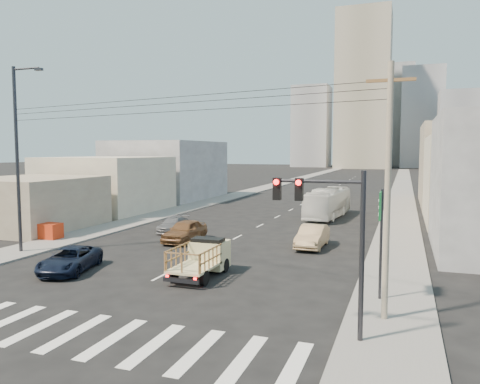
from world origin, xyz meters
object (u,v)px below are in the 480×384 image
Objects in this scene: sedan_grey at (173,225)px; utility_pole at (388,189)px; sedan_tan at (312,236)px; crate_stack at (49,231)px; flatbed_pickup at (202,256)px; sedan_brown at (185,231)px; streetlamp_left at (18,154)px; traffic_signal at (332,226)px; city_bus at (328,203)px; navy_pickup at (70,260)px; green_sign at (381,218)px.

utility_pole is (17.37, -15.56, 4.59)m from sedan_grey.
crate_stack is (-19.19, -3.88, -0.08)m from sedan_tan.
sedan_tan is 12.31m from sedan_grey.
sedan_brown is (-5.07, 8.30, -0.30)m from flatbed_pickup.
sedan_brown is at bearing 40.01° from streetlamp_left.
crate_stack is at bearing -144.08° from sedan_grey.
sedan_grey is 23.77m from utility_pole.
streetlamp_left reaches higher than sedan_grey.
traffic_signal is at bearing -19.53° from streetlamp_left.
crate_stack is at bearing -128.76° from city_bus.
city_bus is at bearing 46.74° from crate_stack.
sedan_grey is (-0.62, 13.39, -0.07)m from navy_pickup.
green_sign is (14.21, -9.51, 2.94)m from sedan_brown.
navy_pickup is 2.65× the size of crate_stack.
green_sign is at bearing -63.98° from sedan_tan.
city_bus is at bearing 83.31° from flatbed_pickup.
traffic_signal is (4.87, -30.77, 2.62)m from city_bus.
sedan_tan is at bearing 8.08° from sedan_brown.
navy_pickup is 0.45× the size of city_bus.
crate_stack reaches higher than sedan_grey.
flatbed_pickup is 16.02m from crate_stack.
streetlamp_left is (-21.16, 7.51, 2.36)m from traffic_signal.
streetlamp_left is 6.67× the size of crate_stack.
crate_stack is (-24.16, 6.73, -3.05)m from green_sign.
city_bus is 2.10× the size of green_sign.
sedan_brown is at bearing -172.29° from sedan_tan.
sedan_brown is 19.64m from traffic_signal.
flatbed_pickup is 9.73m from sedan_brown.
crate_stack is at bearing -167.66° from sedan_tan.
flatbed_pickup is 0.94× the size of sedan_brown.
utility_pole reaches higher than navy_pickup.
streetlamp_left is (-5.52, -10.56, 5.84)m from sedan_grey.
city_bus is at bearing 103.66° from green_sign.
utility_pole is at bearing -21.93° from navy_pickup.
navy_pickup is at bearing 172.64° from utility_pole.
sedan_grey is (-12.07, 2.45, -0.18)m from sedan_tan.
sedan_tan is at bearing 11.42° from crate_stack.
flatbed_pickup is 7.45m from navy_pickup.
flatbed_pickup is at bearing -92.19° from city_bus.
traffic_signal is at bearing -76.52° from city_bus.
sedan_grey is at bearing 169.45° from sedan_tan.
navy_pickup is at bearing -135.36° from sedan_tan.
utility_pole is at bearing -38.26° from sedan_brown.
city_bus reaches higher than sedan_tan.
sedan_brown is (-7.95, -16.25, -0.66)m from city_bus.
streetlamp_left reaches higher than city_bus.
navy_pickup is at bearing -168.04° from flatbed_pickup.
traffic_signal reaches higher than sedan_grey.
city_bus is 31.26m from traffic_signal.
utility_pole is (14.54, -12.01, 4.39)m from sedan_brown.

